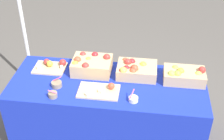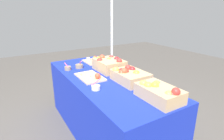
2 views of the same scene
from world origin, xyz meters
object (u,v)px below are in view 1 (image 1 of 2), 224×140
at_px(apple_crate_middle, 135,69).
at_px(sample_bowl_near, 57,84).
at_px(cutting_board_front, 100,91).
at_px(cutting_board_back, 51,66).
at_px(apple_crate_left, 185,75).
at_px(sample_bowl_mid, 53,95).
at_px(apple_crate_right, 91,65).
at_px(sample_bowl_far, 133,99).
at_px(tent_pole, 20,7).

bearing_deg(apple_crate_middle, sample_bowl_near, -158.39).
height_order(cutting_board_front, cutting_board_back, cutting_board_back).
relative_size(apple_crate_left, cutting_board_back, 1.22).
distance_m(cutting_board_front, sample_bowl_mid, 0.43).
xyz_separation_m(cutting_board_front, sample_bowl_near, (-0.42, 0.03, 0.01)).
height_order(apple_crate_right, cutting_board_back, apple_crate_right).
distance_m(apple_crate_left, sample_bowl_far, 0.60).
distance_m(apple_crate_right, cutting_board_back, 0.42).
bearing_deg(apple_crate_right, sample_bowl_mid, -121.01).
height_order(cutting_board_front, sample_bowl_mid, sample_bowl_mid).
height_order(cutting_board_front, sample_bowl_far, sample_bowl_far).
relative_size(apple_crate_left, apple_crate_right, 1.02).
relative_size(apple_crate_middle, sample_bowl_near, 3.70).
bearing_deg(apple_crate_middle, tent_pole, 156.01).
distance_m(cutting_board_front, sample_bowl_far, 0.33).
xyz_separation_m(apple_crate_left, sample_bowl_far, (-0.47, -0.37, -0.04)).
height_order(apple_crate_left, sample_bowl_far, apple_crate_left).
relative_size(cutting_board_back, sample_bowl_near, 3.08).
xyz_separation_m(apple_crate_middle, cutting_board_front, (-0.30, -0.32, -0.05)).
relative_size(apple_crate_middle, tent_pole, 0.17).
bearing_deg(apple_crate_left, apple_crate_right, 177.41).
xyz_separation_m(sample_bowl_near, tent_pole, (-0.65, 0.90, 0.37)).
relative_size(cutting_board_front, sample_bowl_far, 3.63).
xyz_separation_m(apple_crate_middle, sample_bowl_near, (-0.72, -0.29, -0.04)).
bearing_deg(apple_crate_middle, apple_crate_left, -4.17).
bearing_deg(apple_crate_right, cutting_board_back, 179.50).
distance_m(apple_crate_middle, sample_bowl_mid, 0.84).
bearing_deg(cutting_board_back, apple_crate_right, -0.50).
bearing_deg(apple_crate_middle, cutting_board_front, -133.61).
relative_size(apple_crate_right, sample_bowl_near, 3.67).
bearing_deg(tent_pole, apple_crate_left, -19.23).
relative_size(sample_bowl_near, tent_pole, 0.05).
bearing_deg(tent_pole, apple_crate_right, -32.97).
distance_m(cutting_board_back, sample_bowl_mid, 0.48).
distance_m(cutting_board_back, sample_bowl_far, 0.97).
distance_m(apple_crate_middle, sample_bowl_near, 0.78).
relative_size(apple_crate_right, cutting_board_back, 1.19).
distance_m(apple_crate_left, apple_crate_middle, 0.48).
xyz_separation_m(apple_crate_right, sample_bowl_far, (0.46, -0.41, -0.06)).
xyz_separation_m(apple_crate_right, tent_pole, (-0.93, 0.61, 0.32)).
relative_size(sample_bowl_near, sample_bowl_far, 1.00).
distance_m(apple_crate_right, tent_pole, 1.16).
height_order(apple_crate_left, cutting_board_back, apple_crate_left).
height_order(apple_crate_left, tent_pole, tent_pole).
distance_m(cutting_board_front, tent_pole, 1.47).
distance_m(apple_crate_middle, sample_bowl_far, 0.41).
xyz_separation_m(apple_crate_middle, sample_bowl_far, (0.01, -0.41, -0.05)).
distance_m(apple_crate_middle, cutting_board_back, 0.86).
bearing_deg(cutting_board_back, apple_crate_left, -1.93).
relative_size(sample_bowl_near, sample_bowl_mid, 1.07).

